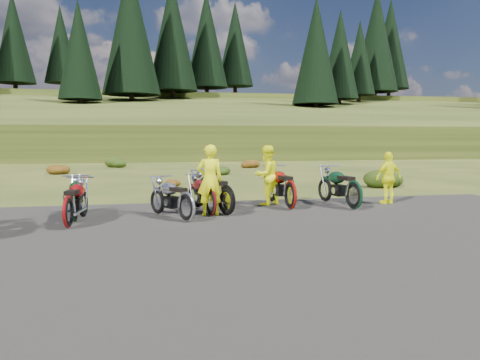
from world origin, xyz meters
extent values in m
plane|color=#324115|center=(0.00, 0.00, 0.00)|extent=(300.00, 300.00, 0.00)
cube|color=black|center=(0.00, -2.00, 0.00)|extent=(20.00, 12.00, 0.04)
cube|color=#2B3B13|center=(0.00, 110.00, 0.00)|extent=(300.00, 90.00, 9.17)
cylinder|color=black|center=(-21.00, 69.00, 9.48)|extent=(0.70, 0.70, 2.20)
cone|color=black|center=(-21.00, 69.00, 17.38)|extent=(6.16, 6.16, 14.00)
cylinder|color=black|center=(-15.00, 75.00, 10.27)|extent=(0.70, 0.70, 2.20)
cone|color=black|center=(-15.00, 75.00, 17.67)|extent=(5.72, 5.72, 13.00)
cylinder|color=black|center=(-9.00, 50.00, 5.69)|extent=(0.70, 0.70, 2.20)
cone|color=black|center=(-9.00, 50.00, 12.59)|extent=(5.28, 5.28, 12.00)
cylinder|color=black|center=(-3.00, 56.00, 6.88)|extent=(0.70, 0.70, 2.20)
cone|color=black|center=(-3.00, 56.00, 16.78)|extent=(7.92, 7.92, 18.00)
cylinder|color=black|center=(3.00, 62.00, 8.08)|extent=(0.70, 0.70, 2.20)
cone|color=black|center=(3.00, 62.00, 17.48)|extent=(7.48, 7.48, 17.00)
cylinder|color=black|center=(9.00, 68.00, 9.28)|extent=(0.70, 0.70, 2.20)
cone|color=black|center=(9.00, 68.00, 18.18)|extent=(7.04, 7.04, 16.00)
cylinder|color=black|center=(15.00, 74.00, 10.27)|extent=(0.70, 0.70, 2.20)
cone|color=black|center=(15.00, 74.00, 18.67)|extent=(6.60, 6.60, 15.00)
cylinder|color=black|center=(21.00, 49.00, 5.49)|extent=(0.70, 0.70, 2.20)
cone|color=black|center=(21.00, 49.00, 13.39)|extent=(6.16, 6.16, 14.00)
cylinder|color=black|center=(27.00, 55.00, 6.68)|extent=(0.70, 0.70, 2.20)
cone|color=black|center=(27.00, 55.00, 14.08)|extent=(5.72, 5.72, 13.00)
cylinder|color=black|center=(33.00, 61.00, 7.88)|extent=(0.70, 0.70, 2.20)
cone|color=black|center=(33.00, 61.00, 14.78)|extent=(5.28, 5.28, 12.00)
cylinder|color=black|center=(39.00, 67.00, 9.08)|extent=(0.70, 0.70, 2.20)
cone|color=black|center=(39.00, 67.00, 18.98)|extent=(7.92, 7.92, 18.00)
cylinder|color=black|center=(45.00, 73.00, 10.27)|extent=(0.70, 0.70, 2.20)
cone|color=black|center=(45.00, 73.00, 19.67)|extent=(7.48, 7.48, 17.00)
ellipsoid|color=#64290C|center=(-6.20, 16.60, 0.38)|extent=(1.30, 1.30, 0.77)
ellipsoid|color=black|center=(-3.30, 21.90, 0.46)|extent=(1.56, 1.56, 0.92)
ellipsoid|color=#64290C|center=(-0.40, 9.20, 0.23)|extent=(0.77, 0.77, 0.45)
ellipsoid|color=black|center=(2.50, 14.50, 0.31)|extent=(1.03, 1.03, 0.61)
ellipsoid|color=#64290C|center=(5.40, 19.80, 0.38)|extent=(1.30, 1.30, 0.77)
ellipsoid|color=black|center=(8.30, 7.10, 0.46)|extent=(1.56, 1.56, 0.92)
ellipsoid|color=#64290C|center=(11.20, 12.40, 0.23)|extent=(0.77, 0.77, 0.45)
imported|color=#D8DF0B|center=(0.18, 1.43, 0.93)|extent=(0.68, 0.45, 1.86)
imported|color=#D8DF0B|center=(2.12, 2.96, 0.90)|extent=(1.09, 1.02, 1.80)
imported|color=#D8DF0B|center=(5.86, 2.42, 0.80)|extent=(1.00, 0.59, 1.60)
camera|label=1|loc=(-1.50, -10.67, 2.10)|focal=35.00mm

